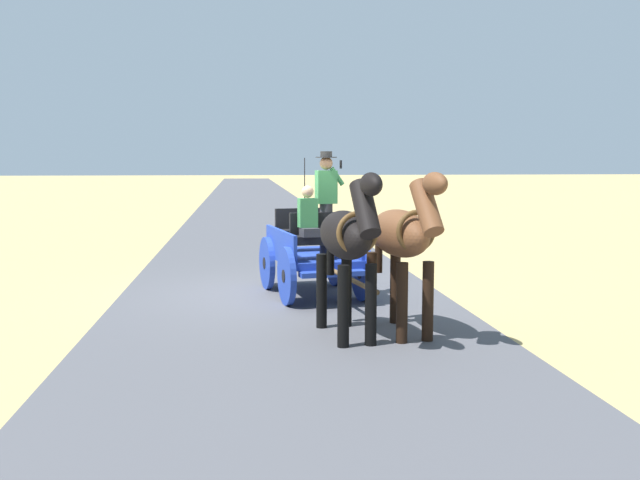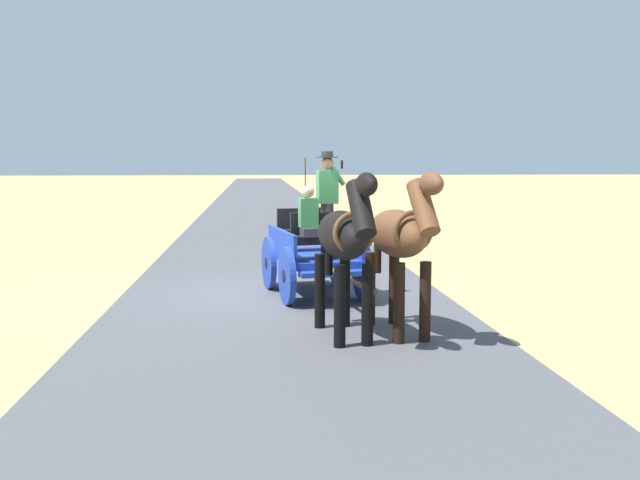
{
  "view_description": "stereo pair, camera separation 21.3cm",
  "coord_description": "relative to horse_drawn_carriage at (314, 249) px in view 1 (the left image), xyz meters",
  "views": [
    {
      "loc": [
        0.7,
        12.53,
        2.35
      ],
      "look_at": [
        -0.53,
        1.39,
        1.1
      ],
      "focal_mm": 40.2,
      "sensor_mm": 36.0,
      "label": 1
    },
    {
      "loc": [
        0.49,
        12.55,
        2.35
      ],
      "look_at": [
        -0.53,
        1.39,
        1.1
      ],
      "focal_mm": 40.2,
      "sensor_mm": 36.0,
      "label": 2
    }
  ],
  "objects": [
    {
      "name": "ground_plane",
      "position": [
        0.55,
        -0.28,
        -0.82
      ],
      "size": [
        200.0,
        200.0,
        0.0
      ],
      "primitive_type": "plane",
      "color": "tan"
    },
    {
      "name": "road_surface",
      "position": [
        0.55,
        -0.28,
        -0.81
      ],
      "size": [
        5.65,
        160.0,
        0.01
      ],
      "primitive_type": "cube",
      "color": "#4C4C51",
      "rests_on": "ground"
    },
    {
      "name": "horse_drawn_carriage",
      "position": [
        0.0,
        0.0,
        0.0
      ],
      "size": [
        1.81,
        4.51,
        2.5
      ],
      "color": "#1E3899",
      "rests_on": "ground"
    },
    {
      "name": "horse_near_side",
      "position": [
        -0.89,
        2.92,
        0.51
      ],
      "size": [
        0.84,
        2.15,
        2.21
      ],
      "color": "brown",
      "rests_on": "ground"
    },
    {
      "name": "horse_off_side",
      "position": [
        -0.13,
        3.05,
        0.51
      ],
      "size": [
        0.77,
        2.15,
        2.21
      ],
      "color": "black",
      "rests_on": "ground"
    }
  ]
}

